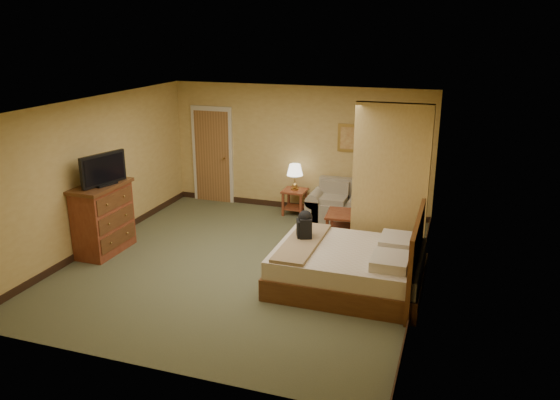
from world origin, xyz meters
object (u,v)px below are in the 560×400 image
at_px(coffee_table, 346,220).
at_px(bed, 352,267).
at_px(loveseat, 349,209).
at_px(dresser, 103,218).

relative_size(coffee_table, bed, 0.35).
xyz_separation_m(loveseat, bed, (0.64, -2.82, 0.06)).
bearing_deg(loveseat, dresser, -142.06).
distance_m(coffee_table, dresser, 4.28).
bearing_deg(loveseat, bed, -77.28).
xyz_separation_m(dresser, bed, (4.29, 0.03, -0.28)).
distance_m(loveseat, bed, 2.89).
bearing_deg(coffee_table, loveseat, 97.77).
bearing_deg(loveseat, coffee_table, -82.23).
bearing_deg(dresser, loveseat, 37.94).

